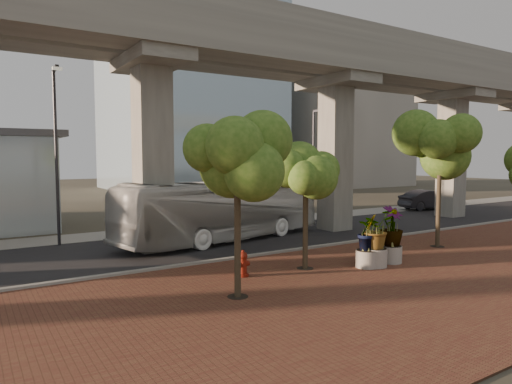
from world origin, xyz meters
TOP-DOWN VIEW (x-y plane):
  - ground at (0.00, 0.00)m, footprint 160.00×160.00m
  - brick_plaza at (0.00, -8.00)m, footprint 70.00×13.00m
  - asphalt_road at (0.00, 2.00)m, footprint 90.00×8.00m
  - curb_strip at (0.00, -2.00)m, footprint 70.00×0.25m
  - far_sidewalk at (0.00, 7.50)m, footprint 90.00×3.00m
  - transit_viaduct at (0.00, 2.00)m, footprint 72.00×5.60m
  - midrise_block at (38.00, 36.00)m, footprint 18.00×16.00m
  - transit_bus at (-1.90, 2.40)m, footprint 12.90×5.40m
  - parked_car at (20.42, 5.76)m, footprint 5.48×2.89m
  - fire_hydrant at (-4.88, -4.78)m, footprint 0.51×0.46m
  - planter_front at (0.66, -6.41)m, footprint 2.20×2.20m
  - planter_right at (1.78, -6.29)m, footprint 2.32×2.32m
  - planter_left at (0.25, -6.33)m, footprint 2.05×2.05m
  - street_tree_far_west at (-6.34, -6.91)m, footprint 3.87×3.87m
  - street_tree_near_west at (-2.06, -5.10)m, footprint 3.10×3.10m
  - street_tree_near_east at (6.60, -5.14)m, footprint 4.16×4.16m
  - streetlamp_west at (-9.80, 5.74)m, footprint 0.45×1.33m
  - streetlamp_east at (7.46, 5.83)m, footprint 0.40×1.16m

SIDE VIEW (x-z plane):
  - ground at x=0.00m, z-range 0.00..0.00m
  - asphalt_road at x=0.00m, z-range 0.00..0.04m
  - brick_plaza at x=0.00m, z-range 0.00..0.06m
  - far_sidewalk at x=0.00m, z-range 0.00..0.06m
  - curb_strip at x=0.00m, z-range 0.00..0.16m
  - fire_hydrant at x=-4.88m, z-range 0.04..1.07m
  - parked_car at x=20.42m, z-range 0.00..1.72m
  - planter_left at x=0.25m, z-range 0.30..2.56m
  - planter_front at x=0.66m, z-range 0.32..2.74m
  - planter_right at x=1.78m, z-range 0.32..2.80m
  - transit_bus at x=-1.90m, z-range 0.00..3.50m
  - street_tree_near_west at x=-2.06m, z-range 1.47..7.18m
  - streetlamp_east at x=7.46m, z-range 0.67..8.64m
  - street_tree_far_west at x=-6.34m, z-range 1.48..7.88m
  - street_tree_near_east at x=6.60m, z-range 1.62..8.57m
  - streetlamp_west at x=-9.80m, z-range 0.76..9.93m
  - transit_viaduct at x=0.00m, z-range 1.09..13.49m
  - midrise_block at x=38.00m, z-range 0.00..24.00m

